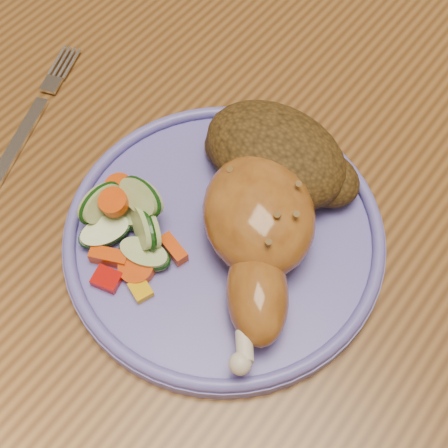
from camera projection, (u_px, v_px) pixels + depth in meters
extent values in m
plane|color=#4F311B|center=(270.00, 392.00, 1.19)|extent=(4.00, 4.00, 0.00)
cube|color=brown|center=(324.00, 179.00, 0.55)|extent=(0.90, 1.40, 0.04)
cylinder|color=#4C2D16|center=(314.00, 157.00, 1.21)|extent=(0.04, 0.04, 0.41)
cylinder|color=#4C2D16|center=(407.00, 51.00, 1.35)|extent=(0.04, 0.04, 0.41)
cylinder|color=#5F58B2|center=(224.00, 237.00, 0.50)|extent=(0.25, 0.25, 0.01)
torus|color=#5F58B2|center=(224.00, 230.00, 0.49)|extent=(0.25, 0.25, 0.01)
ellipsoid|color=#9B5B20|center=(259.00, 214.00, 0.47)|extent=(0.13, 0.13, 0.06)
ellipsoid|color=#9B5B20|center=(257.00, 293.00, 0.44)|extent=(0.09, 0.09, 0.04)
sphere|color=beige|center=(240.00, 364.00, 0.42)|extent=(0.02, 0.02, 0.02)
ellipsoid|color=#473011|center=(275.00, 154.00, 0.50)|extent=(0.12, 0.09, 0.05)
ellipsoid|color=#473011|center=(323.00, 178.00, 0.50)|extent=(0.06, 0.05, 0.03)
ellipsoid|color=#473011|center=(234.00, 147.00, 0.52)|extent=(0.05, 0.05, 0.03)
cube|color=#A50A05|center=(107.00, 279.00, 0.47)|extent=(0.02, 0.02, 0.01)
cube|color=#E5A507|center=(141.00, 290.00, 0.46)|extent=(0.02, 0.02, 0.01)
cylinder|color=#E34007|center=(114.00, 202.00, 0.47)|extent=(0.02, 0.02, 0.01)
cylinder|color=#E34007|center=(119.00, 188.00, 0.51)|extent=(0.02, 0.03, 0.01)
cube|color=#E34007|center=(109.00, 257.00, 0.47)|extent=(0.03, 0.02, 0.01)
cube|color=#E34007|center=(174.00, 249.00, 0.48)|extent=(0.03, 0.02, 0.01)
cylinder|color=#E34007|center=(137.00, 267.00, 0.47)|extent=(0.03, 0.03, 0.01)
cylinder|color=#B8CA83|center=(123.00, 212.00, 0.49)|extent=(0.04, 0.04, 0.02)
cylinder|color=#B8CA83|center=(105.00, 232.00, 0.48)|extent=(0.05, 0.05, 0.02)
cylinder|color=#B8CA83|center=(141.00, 196.00, 0.47)|extent=(0.04, 0.04, 0.04)
cylinder|color=#B8CA83|center=(145.00, 254.00, 0.47)|extent=(0.05, 0.05, 0.02)
cylinder|color=#B8CA83|center=(146.00, 227.00, 0.47)|extent=(0.05, 0.04, 0.04)
cylinder|color=#B8CA83|center=(100.00, 203.00, 0.48)|extent=(0.03, 0.04, 0.04)
cylinder|color=#B8CA83|center=(126.00, 214.00, 0.49)|extent=(0.05, 0.05, 0.02)
cube|color=silver|center=(18.00, 143.00, 0.55)|extent=(0.05, 0.10, 0.00)
cube|color=silver|center=(51.00, 84.00, 0.58)|extent=(0.04, 0.06, 0.00)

